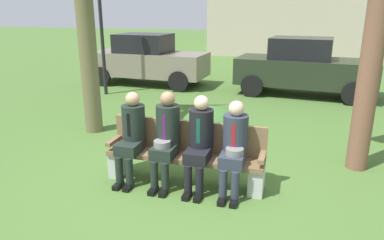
{
  "coord_description": "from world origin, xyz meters",
  "views": [
    {
      "loc": [
        1.48,
        -4.63,
        2.45
      ],
      "look_at": [
        0.03,
        0.33,
        0.85
      ],
      "focal_mm": 33.52,
      "sensor_mm": 36.0,
      "label": 1
    }
  ],
  "objects": [
    {
      "name": "ground_plane",
      "position": [
        0.0,
        0.0,
        0.0
      ],
      "size": [
        80.0,
        80.0,
        0.0
      ],
      "primitive_type": "plane",
      "color": "#486C2F"
    },
    {
      "name": "park_bench",
      "position": [
        0.03,
        -0.01,
        0.44
      ],
      "size": [
        2.3,
        0.44,
        0.9
      ],
      "color": "brown",
      "rests_on": "ground"
    },
    {
      "name": "seated_man_leftmost",
      "position": [
        -0.76,
        -0.13,
        0.73
      ],
      "size": [
        0.34,
        0.72,
        1.32
      ],
      "color": "#1E2823",
      "rests_on": "ground"
    },
    {
      "name": "seated_man_centerleft",
      "position": [
        -0.22,
        -0.14,
        0.75
      ],
      "size": [
        0.34,
        0.72,
        1.36
      ],
      "color": "#1E2823",
      "rests_on": "ground"
    },
    {
      "name": "seated_man_centerright",
      "position": [
        0.28,
        -0.13,
        0.74
      ],
      "size": [
        0.34,
        0.72,
        1.33
      ],
      "color": "black",
      "rests_on": "ground"
    },
    {
      "name": "seated_man_rightmost",
      "position": [
        0.76,
        -0.14,
        0.72
      ],
      "size": [
        0.34,
        0.72,
        1.29
      ],
      "color": "#2D3342",
      "rests_on": "ground"
    },
    {
      "name": "shrub_near_bench",
      "position": [
        0.12,
        1.45,
        0.39
      ],
      "size": [
        1.24,
        1.13,
        0.77
      ],
      "primitive_type": "ellipsoid",
      "color": "#36612B",
      "rests_on": "ground"
    },
    {
      "name": "parked_car_near",
      "position": [
        -3.35,
        6.55,
        0.84
      ],
      "size": [
        3.96,
        1.84,
        1.68
      ],
      "color": "slate",
      "rests_on": "ground"
    },
    {
      "name": "parked_car_far",
      "position": [
        1.68,
        6.33,
        0.84
      ],
      "size": [
        4.03,
        2.01,
        1.68
      ],
      "color": "#232D1E",
      "rests_on": "ground"
    },
    {
      "name": "street_lamp",
      "position": [
        -3.98,
        4.79,
        2.3
      ],
      "size": [
        0.24,
        0.24,
        3.79
      ],
      "color": "black",
      "rests_on": "ground"
    }
  ]
}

